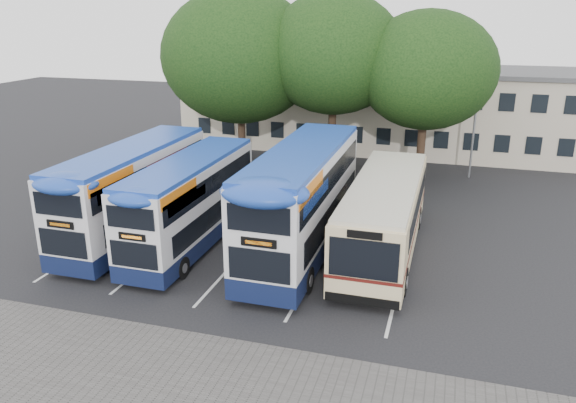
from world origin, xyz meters
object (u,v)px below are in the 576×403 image
Objects in this scene: bus_dd_right at (303,196)px; bus_single at (384,212)px; tree_mid at (334,54)px; bus_dd_left at (134,188)px; lamp_post at (477,99)px; bus_dd_mid at (191,199)px; tree_right at (427,70)px; tree_left at (240,56)px.

bus_single is at bearing 16.17° from bus_dd_right.
bus_dd_left is (-6.61, -13.03, -5.32)m from tree_mid.
bus_single is at bearing -105.88° from lamp_post.
lamp_post is at bearing 74.12° from bus_single.
bus_dd_mid is at bearing -128.98° from lamp_post.
bus_dd_left is at bearing -116.92° from tree_mid.
tree_right reaches higher than lamp_post.
tree_right is 1.00× the size of bus_dd_left.
tree_left reaches higher than bus_dd_right.
tree_left is 15.29m from bus_dd_right.
bus_dd_mid is at bearing -171.19° from bus_dd_right.
lamp_post is at bearing 51.02° from bus_dd_mid.
tree_mid is 14.84m from bus_dd_mid.
lamp_post is 0.81× the size of bus_single.
lamp_post reaches higher than bus_single.
tree_right is at bearing 86.21° from bus_single.
tree_left is 1.20× the size of bus_dd_mid.
bus_single is (3.48, 1.01, -0.72)m from bus_dd_right.
tree_left is (-14.90, -2.06, 2.37)m from lamp_post.
bus_dd_left is 1.07× the size of bus_dd_mid.
tree_mid reaches higher than tree_right.
tree_mid is at bearing -168.07° from lamp_post.
lamp_post is 0.87× the size of bus_dd_left.
bus_dd_right is at bearing 3.36° from bus_dd_left.
bus_dd_mid is (-9.22, -13.09, -4.68)m from tree_right.
lamp_post is 14.29m from bus_single.
bus_dd_right is (4.99, 0.77, 0.37)m from bus_dd_mid.
bus_dd_right reaches higher than bus_dd_left.
lamp_post is at bearing 11.93° from tree_mid.
bus_dd_left is at bearing -135.91° from lamp_post.
bus_single is (4.93, -11.55, -5.83)m from tree_mid.
bus_dd_mid is 0.86× the size of bus_dd_right.
bus_dd_right is 3.69m from bus_single.
lamp_post reaches higher than bus_dd_right.
tree_right is at bearing -145.72° from lamp_post.
lamp_post is 19.73m from bus_dd_mid.
tree_mid reaches higher than bus_dd_mid.
tree_left is 1.13× the size of tree_right.
bus_single is (11.08, -11.33, -5.56)m from tree_left.
tree_left is 11.85m from tree_right.
tree_mid is at bearing 1.99° from tree_left.
bus_dd_mid reaches higher than bus_single.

